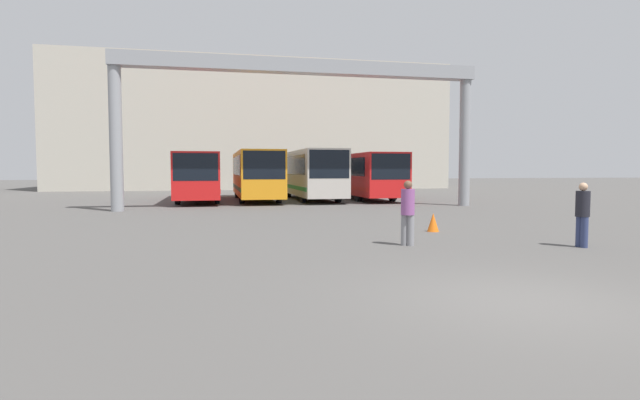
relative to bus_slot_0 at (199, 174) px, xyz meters
The scene contains 10 objects.
ground_plane 26.74m from the bus_slot_0, 78.21° to the right, with size 200.00×200.00×0.00m, color #514F4C.
building_backdrop 23.59m from the bus_slot_0, 76.34° to the left, with size 40.08×12.00×13.11m.
overhead_gantry 10.14m from the bus_slot_0, 53.56° to the right, with size 18.71×0.80×7.59m.
bus_slot_0 is the anchor object (origin of this frame).
bus_slot_1 3.64m from the bus_slot_0, ahead, with size 2.54×11.13×3.12m.
bus_slot_2 7.28m from the bus_slot_0, ahead, with size 2.53×10.57×3.20m.
bus_slot_3 10.92m from the bus_slot_0, ahead, with size 2.59×12.37×3.02m.
pedestrian_near_right 21.34m from the bus_slot_0, 74.03° to the right, with size 0.36×0.36×1.71m.
pedestrian_mid_right 23.97m from the bus_slot_0, 64.95° to the right, with size 0.35×0.35×1.66m.
traffic_cone 19.55m from the bus_slot_0, 66.40° to the right, with size 0.38×0.38×0.59m.
Camera 1 is at (-4.56, -6.60, 1.99)m, focal length 28.00 mm.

